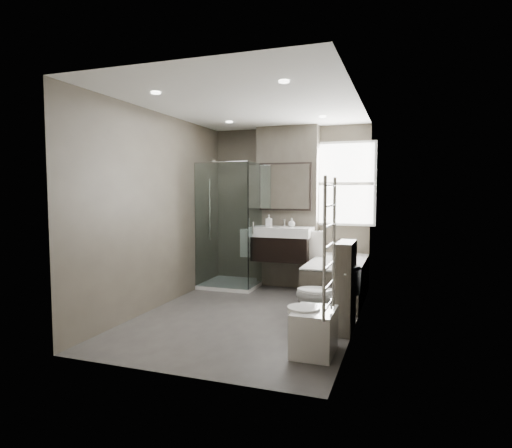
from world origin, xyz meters
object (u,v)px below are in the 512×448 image
at_px(bathtub, 338,278).
at_px(toilet, 324,296).
at_px(vanity, 282,243).
at_px(bidet, 314,330).

xyz_separation_m(bathtub, toilet, (0.05, -1.33, 0.05)).
bearing_deg(vanity, bathtub, -19.37).
bearing_deg(bathtub, vanity, 160.63).
distance_m(toilet, bidet, 0.80).
relative_size(bathtub, toilet, 2.20).
bearing_deg(bathtub, toilet, -88.07).
bearing_deg(vanity, bidet, -67.52).
relative_size(bathtub, bidet, 2.93).
bearing_deg(toilet, bathtub, -161.07).
height_order(bathtub, bidet, bathtub).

